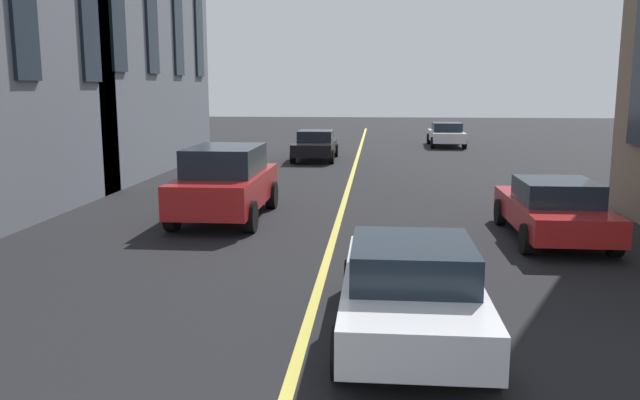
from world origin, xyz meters
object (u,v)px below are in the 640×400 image
at_px(car_red_oncoming, 226,182).
at_px(car_red_mid, 553,209).
at_px(car_black_near, 315,145).
at_px(car_white_far, 411,287).
at_px(car_white_trailing, 446,134).

bearing_deg(car_red_oncoming, car_red_mid, -101.83).
bearing_deg(car_red_oncoming, car_black_near, -4.09).
xyz_separation_m(car_red_mid, car_red_oncoming, (1.64, 7.83, 0.27)).
bearing_deg(car_white_far, car_white_trailing, -6.77).
height_order(car_red_mid, car_red_oncoming, car_red_oncoming).
xyz_separation_m(car_red_oncoming, car_white_trailing, (21.44, -7.83, -0.27)).
bearing_deg(car_red_mid, car_black_near, 23.82).
distance_m(car_black_near, car_red_oncoming, 13.88).
relative_size(car_white_far, car_red_oncoming, 0.94).
bearing_deg(car_white_trailing, car_white_far, 173.23).
distance_m(car_black_near, car_white_trailing, 10.22).
xyz_separation_m(car_black_near, car_red_mid, (-15.48, -6.84, 0.00)).
bearing_deg(car_black_near, car_white_far, -171.06).
xyz_separation_m(car_black_near, car_white_far, (-21.50, -3.38, 0.00)).
height_order(car_black_near, car_white_trailing, same).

